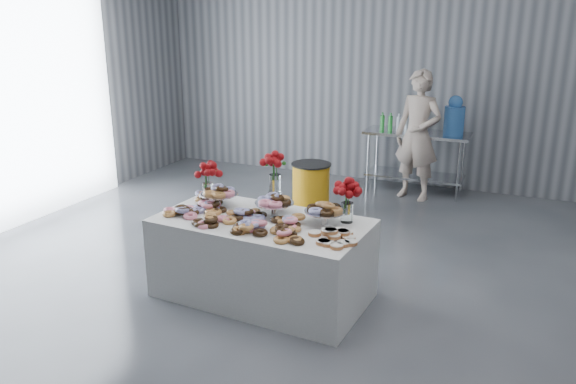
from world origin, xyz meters
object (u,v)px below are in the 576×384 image
object	(u,v)px
display_table	(262,258)
prep_table	(416,151)
water_jug	(454,117)
person	(418,135)
trash_barrel	(311,188)

from	to	relation	value
display_table	prep_table	bearing A→B (deg)	81.07
display_table	water_jug	distance (m)	4.09
person	trash_barrel	xyz separation A→B (m)	(-1.12, -1.21, -0.57)
prep_table	person	distance (m)	0.42
water_jug	person	xyz separation A→B (m)	(-0.43, -0.30, -0.24)
display_table	water_jug	size ratio (longest dim) A/B	3.43
display_table	trash_barrel	world-z (taller)	display_table
person	trash_barrel	distance (m)	1.75
water_jug	person	size ratio (longest dim) A/B	0.30
prep_table	water_jug	xyz separation A→B (m)	(0.50, -0.00, 0.53)
person	trash_barrel	size ratio (longest dim) A/B	2.71
trash_barrel	display_table	bearing A→B (deg)	-79.20
display_table	prep_table	distance (m)	3.91
prep_table	trash_barrel	xyz separation A→B (m)	(-1.05, -1.51, -0.28)
display_table	water_jug	xyz separation A→B (m)	(1.11, 3.86, 0.77)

